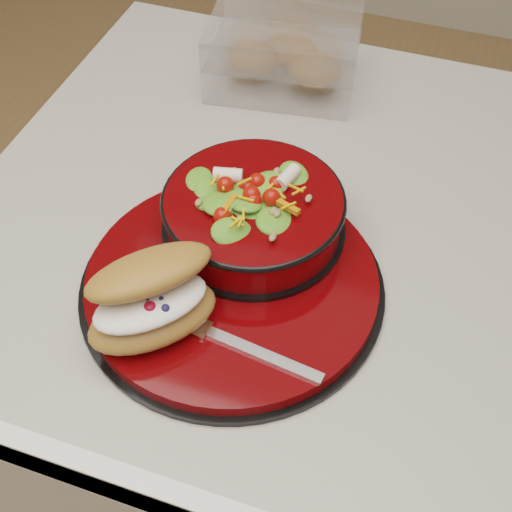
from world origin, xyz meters
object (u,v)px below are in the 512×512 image
(island_counter, at_px, (426,445))
(dinner_plate, at_px, (232,284))
(salad_bowl, at_px, (253,209))
(croissant, at_px, (153,300))
(fork, at_px, (240,345))
(pastry_box, at_px, (284,54))

(island_counter, relative_size, dinner_plate, 3.82)
(salad_bowl, xyz_separation_m, croissant, (-0.05, -0.15, 0.00))
(fork, distance_m, pastry_box, 0.46)
(dinner_plate, height_order, pastry_box, pastry_box)
(salad_bowl, relative_size, croissant, 1.29)
(salad_bowl, relative_size, fork, 1.25)
(island_counter, distance_m, croissant, 0.63)
(fork, relative_size, pastry_box, 0.75)
(salad_bowl, bearing_deg, pastry_box, 101.48)
(dinner_plate, bearing_deg, fork, -64.46)
(island_counter, distance_m, dinner_plate, 0.54)
(island_counter, distance_m, fork, 0.56)
(fork, xyz_separation_m, pastry_box, (-0.10, 0.45, 0.02))
(dinner_plate, distance_m, pastry_box, 0.38)
(croissant, relative_size, fork, 0.97)
(croissant, distance_m, fork, 0.09)
(island_counter, distance_m, pastry_box, 0.64)
(salad_bowl, xyz_separation_m, pastry_box, (-0.06, 0.30, -0.01))
(island_counter, bearing_deg, croissant, -146.15)
(dinner_plate, relative_size, pastry_box, 1.50)
(island_counter, xyz_separation_m, fork, (-0.23, -0.21, 0.47))
(pastry_box, bearing_deg, fork, -85.63)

